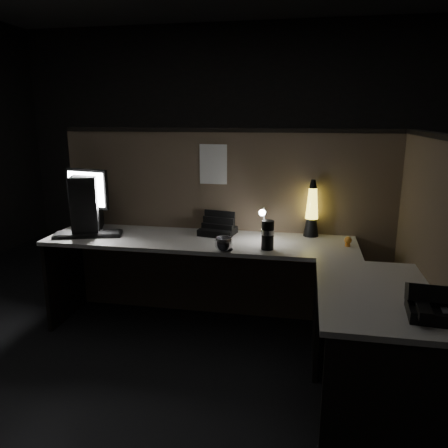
% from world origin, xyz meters
% --- Properties ---
extents(floor, '(6.00, 6.00, 0.00)m').
position_xyz_m(floor, '(0.00, 0.00, 0.00)').
color(floor, black).
rests_on(floor, ground).
extents(room_shell, '(6.00, 6.00, 6.00)m').
position_xyz_m(room_shell, '(0.00, 0.00, 1.62)').
color(room_shell, silver).
rests_on(room_shell, ground).
extents(partition_back, '(2.66, 0.06, 1.50)m').
position_xyz_m(partition_back, '(0.00, 0.93, 0.75)').
color(partition_back, brown).
rests_on(partition_back, ground).
extents(partition_right, '(0.06, 1.66, 1.50)m').
position_xyz_m(partition_right, '(1.33, 0.10, 0.75)').
color(partition_right, brown).
rests_on(partition_right, ground).
extents(desk, '(2.60, 1.60, 0.73)m').
position_xyz_m(desk, '(0.18, 0.25, 0.58)').
color(desk, '#B8B4AD').
rests_on(desk, ground).
extents(pc_tower, '(0.33, 0.47, 0.45)m').
position_xyz_m(pc_tower, '(-1.08, 0.67, 0.95)').
color(pc_tower, black).
rests_on(pc_tower, desk).
extents(monitor, '(0.38, 0.16, 0.49)m').
position_xyz_m(monitor, '(-1.07, 0.68, 1.03)').
color(monitor, black).
rests_on(monitor, desk).
extents(keyboard, '(0.53, 0.30, 0.02)m').
position_xyz_m(keyboard, '(-1.01, 0.52, 0.74)').
color(keyboard, black).
rests_on(keyboard, desk).
extents(mouse, '(0.09, 0.07, 0.03)m').
position_xyz_m(mouse, '(0.11, 0.34, 0.75)').
color(mouse, black).
rests_on(mouse, desk).
extents(clip_lamp, '(0.05, 0.19, 0.24)m').
position_xyz_m(clip_lamp, '(0.31, 0.69, 0.87)').
color(clip_lamp, silver).
rests_on(clip_lamp, desk).
extents(organizer, '(0.29, 0.27, 0.19)m').
position_xyz_m(organizer, '(-0.04, 0.76, 0.77)').
color(organizer, black).
rests_on(organizer, desk).
extents(lava_lamp, '(0.12, 0.12, 0.43)m').
position_xyz_m(lava_lamp, '(0.67, 0.84, 0.91)').
color(lava_lamp, black).
rests_on(lava_lamp, desk).
extents(travel_mug, '(0.09, 0.09, 0.20)m').
position_xyz_m(travel_mug, '(0.37, 0.43, 0.83)').
color(travel_mug, black).
rests_on(travel_mug, desk).
extents(steel_mug, '(0.13, 0.13, 0.10)m').
position_xyz_m(steel_mug, '(0.08, 0.34, 0.78)').
color(steel_mug, '#B9B9C0').
rests_on(steel_mug, desk).
extents(figurine, '(0.05, 0.05, 0.05)m').
position_xyz_m(figurine, '(0.92, 0.61, 0.77)').
color(figurine, orange).
rests_on(figurine, desk).
extents(pinned_paper, '(0.22, 0.00, 0.31)m').
position_xyz_m(pinned_paper, '(-0.11, 0.90, 1.26)').
color(pinned_paper, white).
rests_on(pinned_paper, partition_back).
extents(desk_phone, '(0.28, 0.29, 0.16)m').
position_xyz_m(desk_phone, '(1.22, -0.45, 0.79)').
color(desk_phone, black).
rests_on(desk_phone, desk).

